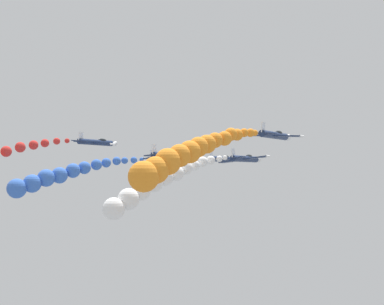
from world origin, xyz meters
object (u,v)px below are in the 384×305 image
(airplane_right_outer, at_px, (96,142))
(airplane_right_inner, at_px, (245,159))
(airplane_left_outer, at_px, (169,156))
(airplane_trailing, at_px, (275,135))
(airplane_lead, at_px, (222,159))
(airplane_left_inner, at_px, (165,160))

(airplane_right_outer, bearing_deg, airplane_right_inner, 16.35)
(airplane_left_outer, xyz_separation_m, airplane_trailing, (19.14, 1.11, 2.86))
(airplane_right_inner, bearing_deg, airplane_trailing, -40.90)
(airplane_lead, bearing_deg, airplane_right_outer, -137.00)
(airplane_left_inner, relative_size, airplane_left_outer, 1.00)
(airplane_left_inner, xyz_separation_m, airplane_right_inner, (17.81, -0.42, -0.12))
(airplane_left_inner, height_order, airplane_left_outer, airplane_left_outer)
(airplane_left_inner, xyz_separation_m, airplane_trailing, (26.87, -8.27, 3.22))
(airplane_trailing, bearing_deg, airplane_right_outer, -179.52)
(airplane_lead, distance_m, airplane_left_inner, 11.65)
(airplane_right_inner, bearing_deg, airplane_lead, 137.85)
(airplane_left_inner, bearing_deg, airplane_right_inner, -1.35)
(airplane_left_inner, bearing_deg, airplane_lead, 45.65)
(airplane_lead, bearing_deg, airplane_right_inner, -42.15)
(airplane_left_outer, height_order, airplane_trailing, airplane_trailing)
(airplane_left_outer, bearing_deg, airplane_right_outer, 177.41)
(airplane_left_outer, relative_size, airplane_right_outer, 1.00)
(airplane_left_inner, relative_size, airplane_trailing, 1.00)
(airplane_right_outer, height_order, airplane_trailing, airplane_right_outer)
(airplane_right_outer, bearing_deg, airplane_trailing, 0.48)
(airplane_left_inner, distance_m, airplane_left_outer, 12.16)
(airplane_left_inner, height_order, airplane_right_inner, airplane_left_inner)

